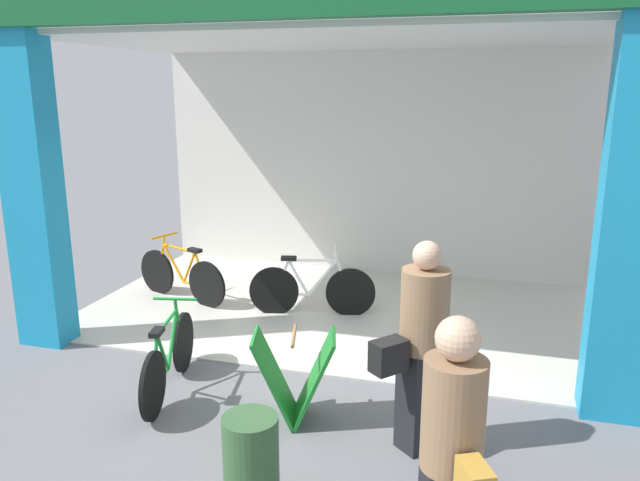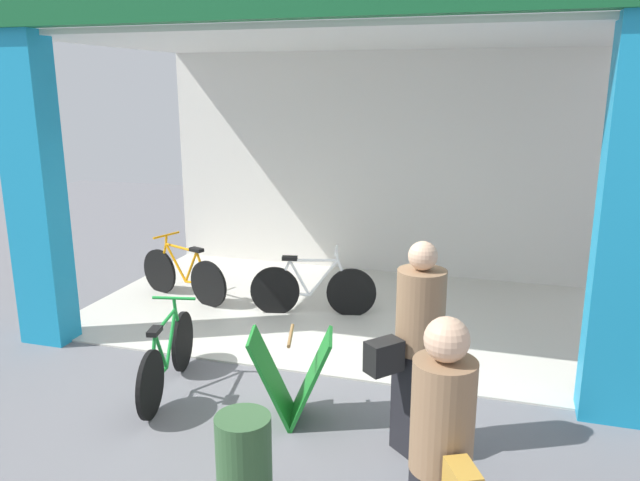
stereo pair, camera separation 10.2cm
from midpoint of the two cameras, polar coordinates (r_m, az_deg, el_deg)
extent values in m
plane|color=slate|center=(6.37, -2.79, -12.08)|extent=(20.74, 20.74, 0.00)
cube|color=beige|center=(8.00, 1.45, -6.37)|extent=(6.37, 3.70, 0.02)
cube|color=silver|center=(9.36, 4.35, 7.17)|extent=(6.37, 0.12, 3.36)
cube|color=#198CBF|center=(7.29, -25.29, 3.86)|extent=(0.53, 0.36, 3.36)
cube|color=#198CBF|center=(5.63, 26.42, 1.03)|extent=(0.53, 0.36, 3.36)
cube|color=silver|center=(7.50, 1.62, 18.11)|extent=(6.37, 3.70, 0.06)
cylinder|color=black|center=(8.13, -10.76, -4.04)|extent=(0.60, 0.25, 0.62)
cylinder|color=black|center=(8.82, -15.12, -2.84)|extent=(0.60, 0.25, 0.62)
cylinder|color=orange|center=(8.29, -11.84, -3.89)|extent=(0.41, 0.17, 0.08)
cylinder|color=orange|center=(8.29, -12.33, -2.45)|extent=(0.27, 0.12, 0.47)
cylinder|color=orange|center=(8.51, -13.69, -2.06)|extent=(0.37, 0.16, 0.49)
cylinder|color=orange|center=(8.36, -13.23, -0.71)|extent=(0.57, 0.23, 0.05)
cylinder|color=orange|center=(8.14, -11.34, -2.55)|extent=(0.20, 0.10, 0.42)
cylinder|color=orange|center=(8.69, -14.81, -1.63)|extent=(0.19, 0.09, 0.43)
cylinder|color=orange|center=(8.55, -14.55, 0.03)|extent=(0.06, 0.05, 0.13)
cylinder|color=orange|center=(8.53, -14.53, 0.43)|extent=(0.17, 0.42, 0.03)
cube|color=black|center=(8.14, -11.84, -0.89)|extent=(0.21, 0.15, 0.05)
cylinder|color=black|center=(7.77, -4.65, -4.68)|extent=(0.61, 0.18, 0.62)
cylinder|color=black|center=(7.70, 2.45, -4.83)|extent=(0.61, 0.18, 0.62)
cylinder|color=white|center=(7.75, -2.99, -4.89)|extent=(0.41, 0.12, 0.08)
cylinder|color=white|center=(7.68, -2.37, -3.48)|extent=(0.27, 0.09, 0.47)
cylinder|color=white|center=(7.65, -0.15, -3.47)|extent=(0.38, 0.12, 0.49)
cylinder|color=white|center=(7.60, -1.06, -1.84)|extent=(0.59, 0.16, 0.05)
cylinder|color=white|center=(7.69, -3.90, -3.28)|extent=(0.21, 0.08, 0.42)
cylinder|color=white|center=(7.64, 1.75, -3.33)|extent=(0.19, 0.07, 0.43)
cylinder|color=white|center=(7.56, 1.11, -1.36)|extent=(0.06, 0.04, 0.13)
cylinder|color=white|center=(7.55, 1.04, -0.91)|extent=(0.12, 0.43, 0.03)
cube|color=black|center=(7.62, -3.29, -1.65)|extent=(0.20, 0.13, 0.05)
cylinder|color=black|center=(5.66, -15.69, -12.80)|extent=(0.16, 0.60, 0.60)
cylinder|color=black|center=(6.45, -12.95, -9.14)|extent=(0.16, 0.60, 0.60)
cylinder|color=#198C33|center=(5.85, -14.96, -12.05)|extent=(0.12, 0.40, 0.08)
cylinder|color=#198C33|center=(5.84, -14.82, -9.97)|extent=(0.09, 0.26, 0.45)
cylinder|color=#198C33|center=(6.09, -13.96, -8.82)|extent=(0.11, 0.37, 0.47)
cylinder|color=#198C33|center=(5.90, -14.43, -7.30)|extent=(0.15, 0.57, 0.05)
cylinder|color=#198C33|center=(5.66, -15.48, -10.58)|extent=(0.07, 0.20, 0.40)
cylinder|color=#198C33|center=(6.30, -13.29, -7.77)|extent=(0.07, 0.18, 0.42)
cylinder|color=#198C33|center=(6.13, -13.66, -5.77)|extent=(0.04, 0.06, 0.13)
cylinder|color=#198C33|center=(6.10, -13.72, -5.27)|extent=(0.42, 0.12, 0.03)
cube|color=black|center=(5.64, -15.35, -8.16)|extent=(0.13, 0.20, 0.05)
cube|color=#197226|center=(5.41, -4.75, -12.55)|extent=(0.47, 0.53, 0.79)
cube|color=#197226|center=(5.38, -1.10, -12.61)|extent=(0.47, 0.53, 0.79)
cylinder|color=olive|center=(5.23, -2.99, -8.77)|extent=(0.15, 0.45, 0.03)
cylinder|color=#8C6B4C|center=(3.37, 11.35, -15.46)|extent=(0.44, 0.44, 0.61)
sphere|color=#D8AD8C|center=(3.18, 11.72, -8.87)|extent=(0.23, 0.23, 0.23)
cube|color=black|center=(5.07, 8.72, -14.24)|extent=(0.40, 0.41, 0.83)
cylinder|color=#8C6B4C|center=(4.77, 9.05, -6.40)|extent=(0.53, 0.53, 0.65)
sphere|color=#D8AD8C|center=(4.64, 9.26, -1.37)|extent=(0.22, 0.22, 0.22)
cube|color=black|center=(4.67, 5.74, -10.55)|extent=(0.30, 0.31, 0.24)
cylinder|color=#335933|center=(4.32, -7.08, -20.29)|extent=(0.37, 0.37, 0.76)
camera|label=1|loc=(0.05, -90.43, -0.11)|focal=34.65mm
camera|label=2|loc=(0.05, 89.57, 0.11)|focal=34.65mm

